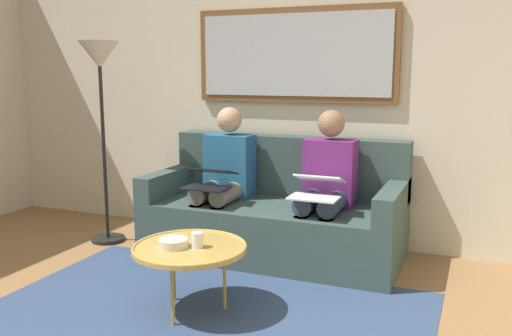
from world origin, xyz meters
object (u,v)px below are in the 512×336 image
at_px(coffee_table, 190,248).
at_px(cup, 197,240).
at_px(person_left, 326,183).
at_px(laptop_white, 317,187).
at_px(person_right, 224,175).
at_px(laptop_black, 210,178).
at_px(couch, 276,214).
at_px(framed_mirror, 294,55).
at_px(bowl, 173,243).
at_px(standing_lamp, 100,77).

height_order(coffee_table, cup, cup).
height_order(person_left, laptop_white, person_left).
relative_size(coffee_table, person_right, 0.60).
relative_size(person_left, laptop_black, 3.39).
distance_m(person_left, person_right, 0.83).
bearing_deg(cup, couch, -91.82).
distance_m(framed_mirror, laptop_white, 1.23).
distance_m(coffee_table, bowl, 0.10).
height_order(person_left, standing_lamp, standing_lamp).
relative_size(framed_mirror, person_right, 1.48).
distance_m(couch, laptop_black, 0.61).
bearing_deg(standing_lamp, person_left, -173.84).
bearing_deg(person_left, coffee_table, 66.15).
bearing_deg(standing_lamp, laptop_white, 178.74).
relative_size(coffee_table, laptop_white, 1.91).
distance_m(laptop_white, laptop_black, 0.83).
height_order(person_left, laptop_black, person_left).
height_order(framed_mirror, laptop_white, framed_mirror).
xyz_separation_m(framed_mirror, bowl, (0.17, 1.65, -1.12)).
height_order(framed_mirror, person_right, framed_mirror).
bearing_deg(bowl, laptop_black, -75.59).
bearing_deg(laptop_black, coffee_table, 109.91).
xyz_separation_m(bowl, laptop_black, (0.24, -0.95, 0.19)).
bearing_deg(laptop_white, couch, -36.41).
bearing_deg(person_right, couch, -170.71).
relative_size(cup, person_right, 0.08).
height_order(bowl, laptop_white, laptop_white).
bearing_deg(couch, person_left, 170.71).
distance_m(framed_mirror, cup, 1.95).
bearing_deg(couch, laptop_black, 36.97).
bearing_deg(framed_mirror, standing_lamp, 24.71).
xyz_separation_m(coffee_table, cup, (-0.05, -0.00, 0.06)).
xyz_separation_m(coffee_table, laptop_white, (-0.51, -0.91, 0.23)).
height_order(framed_mirror, cup, framed_mirror).
bearing_deg(cup, standing_lamp, -34.41).
distance_m(bowl, standing_lamp, 1.86).
height_order(framed_mirror, laptop_black, framed_mirror).
bearing_deg(laptop_white, coffee_table, 60.82).
relative_size(couch, bowl, 11.06).
xyz_separation_m(couch, bowl, (0.17, 1.27, 0.12)).
distance_m(framed_mirror, standing_lamp, 1.58).
bearing_deg(person_right, framed_mirror, -132.42).
bearing_deg(cup, person_left, -111.66).
xyz_separation_m(framed_mirror, person_left, (-0.42, 0.46, -0.94)).
relative_size(person_left, laptop_white, 3.21).
bearing_deg(standing_lamp, coffee_table, 144.55).
bearing_deg(framed_mirror, person_left, 132.42).
distance_m(framed_mirror, person_right, 1.13).
bearing_deg(couch, coffee_table, 85.75).
relative_size(laptop_black, standing_lamp, 0.20).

